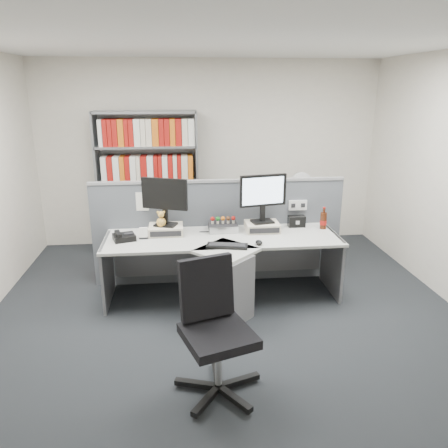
{
  "coord_description": "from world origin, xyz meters",
  "views": [
    {
      "loc": [
        -0.45,
        -3.71,
        2.3
      ],
      "look_at": [
        0.0,
        0.65,
        0.92
      ],
      "focal_mm": 34.82,
      "sensor_mm": 36.0,
      "label": 1
    }
  ],
  "objects": [
    {
      "name": "cola_bottle",
      "position": [
        1.2,
        0.99,
        0.82
      ],
      "size": [
        0.08,
        0.08,
        0.26
      ],
      "color": "#3F190A",
      "rests_on": "desk"
    },
    {
      "name": "desk_fan",
      "position": [
        1.2,
        1.99,
        1.01
      ],
      "size": [
        0.3,
        0.18,
        0.5
      ],
      "color": "white",
      "rests_on": "filing_cabinet"
    },
    {
      "name": "partition",
      "position": [
        0.0,
        1.25,
        0.65
      ],
      "size": [
        3.0,
        0.08,
        1.27
      ],
      "color": "#585D64",
      "rests_on": "ground"
    },
    {
      "name": "filing_cabinet",
      "position": [
        1.2,
        1.99,
        0.35
      ],
      "size": [
        0.45,
        0.61,
        0.7
      ],
      "color": "gray",
      "rests_on": "ground"
    },
    {
      "name": "shelving_unit",
      "position": [
        -0.9,
        2.44,
        0.98
      ],
      "size": [
        1.41,
        0.4,
        2.0
      ],
      "color": "gray",
      "rests_on": "ground"
    },
    {
      "name": "desk_calendar",
      "position": [
        -0.86,
        0.85,
        0.77
      ],
      "size": [
        0.1,
        0.08,
        0.12
      ],
      "color": "black",
      "rests_on": "desk"
    },
    {
      "name": "office_chair",
      "position": [
        -0.22,
        -0.77,
        0.56
      ],
      "size": [
        0.69,
        0.67,
        1.04
      ],
      "color": "silver",
      "rests_on": "ground"
    },
    {
      "name": "desk",
      "position": [
        0.0,
        0.6,
        0.46
      ],
      "size": [
        2.6,
        1.2,
        0.72
      ],
      "color": "beige",
      "rests_on": "ground"
    },
    {
      "name": "plush_toy",
      "position": [
        -0.67,
        0.94,
        0.9
      ],
      "size": [
        0.11,
        0.11,
        0.18
      ],
      "color": "gold",
      "rests_on": "monitor_riser_left"
    },
    {
      "name": "keyboard",
      "position": [
        0.02,
        0.49,
        0.73
      ],
      "size": [
        0.45,
        0.24,
        0.03
      ],
      "color": "black",
      "rests_on": "desk"
    },
    {
      "name": "speaker",
      "position": [
        0.91,
        1.1,
        0.79
      ],
      "size": [
        0.2,
        0.11,
        0.13
      ],
      "primitive_type": "cube",
      "color": "black",
      "rests_on": "desk"
    },
    {
      "name": "ground",
      "position": [
        0.0,
        0.0,
        0.0
      ],
      "size": [
        5.5,
        5.5,
        0.0
      ],
      "primitive_type": "plane",
      "color": "#282C2F",
      "rests_on": "ground"
    },
    {
      "name": "figurines",
      "position": [
        0.03,
        1.03,
        0.86
      ],
      "size": [
        0.29,
        0.05,
        0.09
      ],
      "color": "beige",
      "rests_on": "desktop_pc"
    },
    {
      "name": "room_shell",
      "position": [
        0.0,
        0.0,
        1.79
      ],
      "size": [
        5.04,
        5.54,
        2.72
      ],
      "color": "silver",
      "rests_on": "ground"
    },
    {
      "name": "monitor_riser_left",
      "position": [
        -0.62,
        0.98,
        0.77
      ],
      "size": [
        0.38,
        0.31,
        0.1
      ],
      "color": "beige",
      "rests_on": "desk"
    },
    {
      "name": "desktop_pc",
      "position": [
        0.03,
        1.04,
        0.76
      ],
      "size": [
        0.33,
        0.29,
        0.09
      ],
      "color": "black",
      "rests_on": "desk"
    },
    {
      "name": "monitor_riser_right",
      "position": [
        0.48,
        0.98,
        0.77
      ],
      "size": [
        0.38,
        0.31,
        0.1
      ],
      "color": "beige",
      "rests_on": "desk"
    },
    {
      "name": "desk_phone",
      "position": [
        -1.08,
        0.82,
        0.76
      ],
      "size": [
        0.28,
        0.26,
        0.1
      ],
      "color": "black",
      "rests_on": "desk"
    },
    {
      "name": "monitor_left",
      "position": [
        -0.62,
        0.98,
        1.14
      ],
      "size": [
        0.51,
        0.24,
        0.54
      ],
      "color": "black",
      "rests_on": "monitor_riser_left"
    },
    {
      "name": "monitor_right",
      "position": [
        0.48,
        0.98,
        1.15
      ],
      "size": [
        0.54,
        0.22,
        0.56
      ],
      "color": "black",
      "rests_on": "monitor_riser_right"
    },
    {
      "name": "mouse",
      "position": [
        0.36,
        0.53,
        0.74
      ],
      "size": [
        0.07,
        0.12,
        0.04
      ],
      "primitive_type": "ellipsoid",
      "color": "black",
      "rests_on": "desk"
    }
  ]
}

